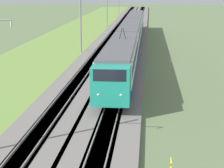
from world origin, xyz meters
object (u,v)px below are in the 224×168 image
at_px(catenary_mast_mid, 81,21).
at_px(catenary_mast_far, 107,7).
at_px(passenger_train, 130,35).
at_px(catenary_mast_distant, 119,1).

xyz_separation_m(catenary_mast_mid, catenary_mast_far, (37.91, -0.00, -0.11)).
bearing_deg(catenary_mast_far, catenary_mast_mid, 180.00).
distance_m(catenary_mast_mid, catenary_mast_far, 37.91).
distance_m(passenger_train, catenary_mast_far, 36.46).
xyz_separation_m(passenger_train, catenary_mast_far, (35.78, 6.69, 2.00)).
relative_size(catenary_mast_far, catenary_mast_distant, 1.00).
xyz_separation_m(passenger_train, catenary_mast_distant, (73.70, 6.69, 1.99)).
bearing_deg(passenger_train, catenary_mast_mid, -72.34).
relative_size(passenger_train, catenary_mast_mid, 7.53).
distance_m(passenger_train, catenary_mast_distant, 74.03).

